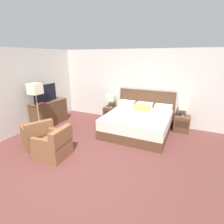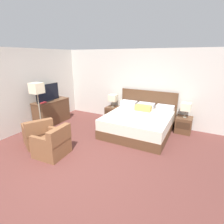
{
  "view_description": "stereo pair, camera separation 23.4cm",
  "coord_description": "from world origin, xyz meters",
  "px_view_note": "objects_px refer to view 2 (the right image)",
  "views": [
    {
      "loc": [
        2.05,
        -2.49,
        2.31
      ],
      "look_at": [
        0.0,
        1.91,
        0.75
      ],
      "focal_mm": 28.0,
      "sensor_mm": 36.0,
      "label": 1
    },
    {
      "loc": [
        2.26,
        -2.38,
        2.31
      ],
      "look_at": [
        0.0,
        1.91,
        0.75
      ],
      "focal_mm": 28.0,
      "sensor_mm": 36.0,
      "label": 2
    }
  ],
  "objects_px": {
    "table_lamp_left": "(113,98)",
    "armchair_companion": "(53,144)",
    "table_lamp_right": "(186,107)",
    "dresser": "(52,111)",
    "tv": "(48,93)",
    "nightstand_right": "(184,125)",
    "armchair_by_window": "(38,135)",
    "nightstand_left": "(113,113)",
    "bed": "(139,123)",
    "floor_lamp": "(37,92)",
    "book_red_cover": "(42,102)"
  },
  "relations": [
    {
      "from": "nightstand_left",
      "to": "armchair_companion",
      "type": "bearing_deg",
      "value": -92.47
    },
    {
      "from": "nightstand_left",
      "to": "nightstand_right",
      "type": "relative_size",
      "value": 1.0
    },
    {
      "from": "tv",
      "to": "armchair_by_window",
      "type": "height_order",
      "value": "tv"
    },
    {
      "from": "armchair_by_window",
      "to": "armchair_companion",
      "type": "height_order",
      "value": "same"
    },
    {
      "from": "bed",
      "to": "nightstand_left",
      "type": "bearing_deg",
      "value": 151.98
    },
    {
      "from": "armchair_companion",
      "to": "table_lamp_right",
      "type": "bearing_deg",
      "value": 47.81
    },
    {
      "from": "table_lamp_left",
      "to": "floor_lamp",
      "type": "bearing_deg",
      "value": -121.13
    },
    {
      "from": "armchair_by_window",
      "to": "armchair_companion",
      "type": "distance_m",
      "value": 0.79
    },
    {
      "from": "dresser",
      "to": "armchair_companion",
      "type": "height_order",
      "value": "dresser"
    },
    {
      "from": "book_red_cover",
      "to": "table_lamp_left",
      "type": "bearing_deg",
      "value": 43.95
    },
    {
      "from": "table_lamp_left",
      "to": "tv",
      "type": "relative_size",
      "value": 0.48
    },
    {
      "from": "book_red_cover",
      "to": "armchair_companion",
      "type": "relative_size",
      "value": 0.27
    },
    {
      "from": "nightstand_left",
      "to": "dresser",
      "type": "xyz_separation_m",
      "value": [
        -1.77,
        -1.31,
        0.18
      ]
    },
    {
      "from": "bed",
      "to": "floor_lamp",
      "type": "relative_size",
      "value": 1.24
    },
    {
      "from": "table_lamp_left",
      "to": "armchair_companion",
      "type": "height_order",
      "value": "table_lamp_left"
    },
    {
      "from": "nightstand_right",
      "to": "tv",
      "type": "relative_size",
      "value": 0.52
    },
    {
      "from": "table_lamp_right",
      "to": "armchair_companion",
      "type": "bearing_deg",
      "value": -132.19
    },
    {
      "from": "table_lamp_right",
      "to": "armchair_by_window",
      "type": "bearing_deg",
      "value": -141.67
    },
    {
      "from": "armchair_companion",
      "to": "tv",
      "type": "bearing_deg",
      "value": 137.71
    },
    {
      "from": "nightstand_right",
      "to": "floor_lamp",
      "type": "height_order",
      "value": "floor_lamp"
    },
    {
      "from": "bed",
      "to": "table_lamp_left",
      "type": "relative_size",
      "value": 4.26
    },
    {
      "from": "nightstand_right",
      "to": "book_red_cover",
      "type": "bearing_deg",
      "value": -158.37
    },
    {
      "from": "nightstand_right",
      "to": "armchair_companion",
      "type": "relative_size",
      "value": 0.66
    },
    {
      "from": "table_lamp_right",
      "to": "tv",
      "type": "bearing_deg",
      "value": -161.78
    },
    {
      "from": "nightstand_left",
      "to": "book_red_cover",
      "type": "distance_m",
      "value": 2.5
    },
    {
      "from": "nightstand_right",
      "to": "table_lamp_left",
      "type": "relative_size",
      "value": 1.08
    },
    {
      "from": "nightstand_left",
      "to": "bed",
      "type": "bearing_deg",
      "value": -28.02
    },
    {
      "from": "table_lamp_left",
      "to": "tv",
      "type": "xyz_separation_m",
      "value": [
        -1.77,
        -1.41,
        0.28
      ]
    },
    {
      "from": "table_lamp_right",
      "to": "book_red_cover",
      "type": "xyz_separation_m",
      "value": [
        -4.25,
        -1.69,
        0.01
      ]
    },
    {
      "from": "bed",
      "to": "armchair_by_window",
      "type": "height_order",
      "value": "bed"
    },
    {
      "from": "nightstand_left",
      "to": "armchair_by_window",
      "type": "xyz_separation_m",
      "value": [
        -0.88,
        -2.67,
        0.04
      ]
    },
    {
      "from": "nightstand_left",
      "to": "dresser",
      "type": "distance_m",
      "value": 2.21
    },
    {
      "from": "bed",
      "to": "floor_lamp",
      "type": "xyz_separation_m",
      "value": [
        -2.57,
        -1.52,
        1.0
      ]
    },
    {
      "from": "table_lamp_left",
      "to": "table_lamp_right",
      "type": "distance_m",
      "value": 2.5
    },
    {
      "from": "dresser",
      "to": "armchair_companion",
      "type": "bearing_deg",
      "value": -44.02
    },
    {
      "from": "dresser",
      "to": "book_red_cover",
      "type": "relative_size",
      "value": 6.43
    },
    {
      "from": "table_lamp_right",
      "to": "floor_lamp",
      "type": "distance_m",
      "value": 4.43
    },
    {
      "from": "armchair_companion",
      "to": "dresser",
      "type": "bearing_deg",
      "value": 135.98
    },
    {
      "from": "dresser",
      "to": "tv",
      "type": "distance_m",
      "value": 0.69
    },
    {
      "from": "bed",
      "to": "book_red_cover",
      "type": "xyz_separation_m",
      "value": [
        -3.0,
        -1.02,
        0.52
      ]
    },
    {
      "from": "table_lamp_left",
      "to": "armchair_by_window",
      "type": "distance_m",
      "value": 2.87
    },
    {
      "from": "dresser",
      "to": "tv",
      "type": "xyz_separation_m",
      "value": [
        0.0,
        -0.1,
        0.68
      ]
    },
    {
      "from": "tv",
      "to": "nightstand_right",
      "type": "bearing_deg",
      "value": 18.21
    },
    {
      "from": "nightstand_left",
      "to": "floor_lamp",
      "type": "relative_size",
      "value": 0.31
    },
    {
      "from": "nightstand_left",
      "to": "dresser",
      "type": "bearing_deg",
      "value": -143.52
    },
    {
      "from": "table_lamp_left",
      "to": "armchair_by_window",
      "type": "height_order",
      "value": "table_lamp_left"
    },
    {
      "from": "bed",
      "to": "tv",
      "type": "xyz_separation_m",
      "value": [
        -3.02,
        -0.74,
        0.78
      ]
    },
    {
      "from": "table_lamp_left",
      "to": "nightstand_left",
      "type": "bearing_deg",
      "value": -90.0
    },
    {
      "from": "table_lamp_left",
      "to": "armchair_companion",
      "type": "bearing_deg",
      "value": -92.47
    },
    {
      "from": "dresser",
      "to": "book_red_cover",
      "type": "xyz_separation_m",
      "value": [
        0.02,
        -0.38,
        0.42
      ]
    }
  ]
}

